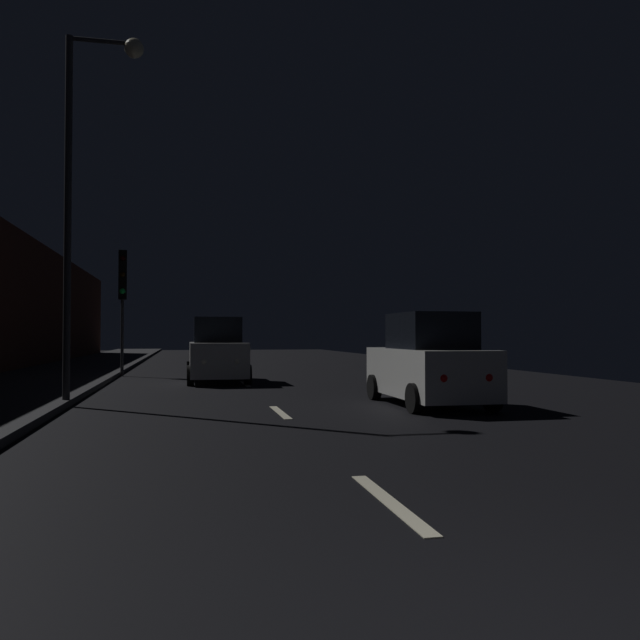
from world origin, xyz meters
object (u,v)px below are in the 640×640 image
streetlamp_overhead (88,164)px  car_parked_right_near (429,363)px  traffic_light_far_left (123,285)px  car_approaching_headlights (217,352)px

streetlamp_overhead → car_parked_right_near: 8.90m
streetlamp_overhead → car_parked_right_near: streetlamp_overhead is taller
traffic_light_far_left → streetlamp_overhead: bearing=-2.2°
streetlamp_overhead → car_parked_right_near: size_ratio=2.03×
traffic_light_far_left → car_parked_right_near: traffic_light_far_left is taller
traffic_light_far_left → streetlamp_overhead: (0.21, -10.53, 1.91)m
car_approaching_headlights → car_parked_right_near: size_ratio=1.05×
traffic_light_far_left → car_approaching_headlights: (3.43, -3.74, -2.53)m
traffic_light_far_left → car_parked_right_near: bearing=29.6°
car_approaching_headlights → car_parked_right_near: bearing=27.8°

